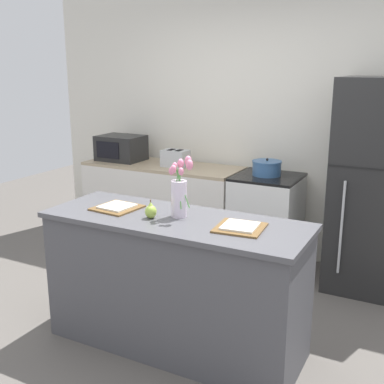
{
  "coord_description": "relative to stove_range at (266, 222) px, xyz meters",
  "views": [
    {
      "loc": [
        1.51,
        -2.64,
        1.92
      ],
      "look_at": [
        0.0,
        0.25,
        1.06
      ],
      "focal_mm": 45.0,
      "sensor_mm": 36.0,
      "label": 1
    }
  ],
  "objects": [
    {
      "name": "flower_vase",
      "position": [
        -0.09,
        -1.55,
        0.65
      ],
      "size": [
        0.17,
        0.16,
        0.4
      ],
      "color": "silver",
      "rests_on": "kitchen_island"
    },
    {
      "name": "back_counter",
      "position": [
        -1.16,
        0.0,
        0.0
      ],
      "size": [
        1.68,
        0.6,
        0.92
      ],
      "color": "silver",
      "rests_on": "ground_plane"
    },
    {
      "name": "cooking_pot",
      "position": [
        -0.02,
        0.02,
        0.53
      ],
      "size": [
        0.28,
        0.28,
        0.16
      ],
      "color": "#386093",
      "rests_on": "stove_range"
    },
    {
      "name": "ground_plane",
      "position": [
        -0.1,
        -1.6,
        -0.46
      ],
      "size": [
        10.0,
        10.0,
        0.0
      ],
      "primitive_type": "plane",
      "color": "#59544F"
    },
    {
      "name": "kitchen_island",
      "position": [
        -0.1,
        -1.6,
        0.01
      ],
      "size": [
        1.8,
        0.66,
        0.94
      ],
      "color": "#4C4C51",
      "rests_on": "ground_plane"
    },
    {
      "name": "stove_range",
      "position": [
        0.0,
        0.0,
        0.0
      ],
      "size": [
        0.6,
        0.61,
        0.92
      ],
      "color": "silver",
      "rests_on": "ground_plane"
    },
    {
      "name": "microwave",
      "position": [
        -1.68,
        -0.0,
        0.59
      ],
      "size": [
        0.48,
        0.37,
        0.27
      ],
      "color": "black",
      "rests_on": "back_counter"
    },
    {
      "name": "plate_setting_left",
      "position": [
        -0.57,
        -1.6,
        0.49
      ],
      "size": [
        0.32,
        0.32,
        0.02
      ],
      "color": "brown",
      "rests_on": "kitchen_island"
    },
    {
      "name": "plate_setting_right",
      "position": [
        0.37,
        -1.6,
        0.49
      ],
      "size": [
        0.32,
        0.32,
        0.02
      ],
      "color": "brown",
      "rests_on": "kitchen_island"
    },
    {
      "name": "pear_figurine",
      "position": [
        -0.24,
        -1.67,
        0.53
      ],
      "size": [
        0.08,
        0.08,
        0.13
      ],
      "color": "#9EBC47",
      "rests_on": "kitchen_island"
    },
    {
      "name": "refrigerator",
      "position": [
        0.95,
        0.0,
        0.46
      ],
      "size": [
        0.68,
        0.67,
        1.83
      ],
      "color": "black",
      "rests_on": "ground_plane"
    },
    {
      "name": "back_wall",
      "position": [
        -0.1,
        0.4,
        0.89
      ],
      "size": [
        5.2,
        0.08,
        2.7
      ],
      "color": "silver",
      "rests_on": "ground_plane"
    },
    {
      "name": "toaster",
      "position": [
        -0.98,
        -0.03,
        0.54
      ],
      "size": [
        0.28,
        0.18,
        0.17
      ],
      "color": "#B7BABC",
      "rests_on": "back_counter"
    }
  ]
}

